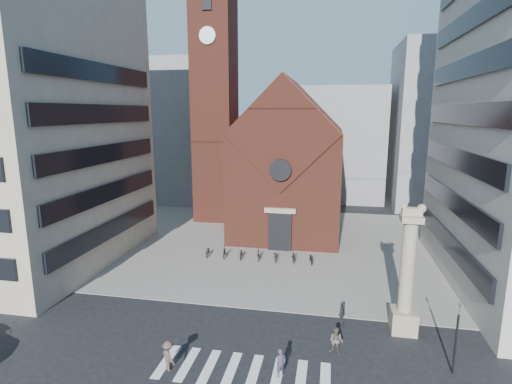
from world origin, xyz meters
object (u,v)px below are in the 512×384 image
at_px(traffic_light, 456,336).
at_px(pedestrian_1, 336,341).
at_px(pedestrian_0, 281,363).
at_px(pedestrian_2, 342,314).
at_px(scooter_0, 208,251).
at_px(lion_column, 407,282).

distance_m(traffic_light, pedestrian_1, 6.52).
bearing_deg(pedestrian_0, pedestrian_2, 20.63).
bearing_deg(traffic_light, pedestrian_2, 146.05).
relative_size(traffic_light, pedestrian_1, 2.55).
height_order(pedestrian_2, scooter_0, pedestrian_2).
xyz_separation_m(traffic_light, pedestrian_2, (-5.94, 4.00, -1.46)).
height_order(pedestrian_0, pedestrian_2, pedestrian_2).
bearing_deg(scooter_0, pedestrian_1, -57.77).
xyz_separation_m(pedestrian_0, pedestrian_1, (2.98, 2.66, 0.04)).
xyz_separation_m(traffic_light, pedestrian_0, (-9.31, -2.06, -1.48)).
relative_size(pedestrian_0, scooter_0, 0.88).
bearing_deg(scooter_0, pedestrian_2, -49.12).
bearing_deg(lion_column, pedestrian_0, -140.39).
xyz_separation_m(traffic_light, pedestrian_1, (-6.33, 0.60, -1.45)).
bearing_deg(lion_column, pedestrian_1, -141.94).
distance_m(pedestrian_1, pedestrian_2, 3.42).
height_order(traffic_light, pedestrian_1, traffic_light).
distance_m(traffic_light, pedestrian_2, 7.31).
bearing_deg(pedestrian_1, pedestrian_0, -119.57).
xyz_separation_m(lion_column, pedestrian_2, (-3.95, 0.00, -2.63)).
distance_m(pedestrian_0, pedestrian_1, 3.99).
relative_size(lion_column, traffic_light, 2.02).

